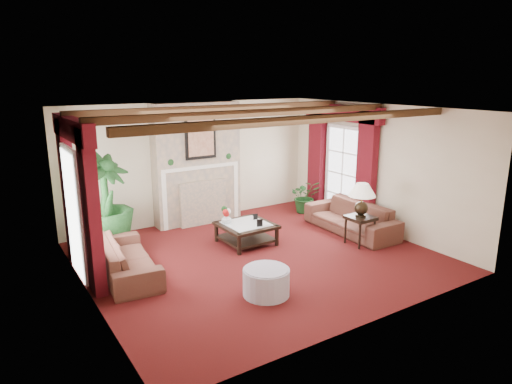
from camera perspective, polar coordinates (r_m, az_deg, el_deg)
floor at (r=8.52m, az=0.37°, el=-8.12°), size 6.00×6.00×0.00m
ceiling at (r=7.90m, az=0.40°, el=10.29°), size 6.00×6.00×0.00m
back_wall at (r=10.47m, az=-7.86°, el=3.71°), size 6.00×0.02×2.70m
left_wall at (r=7.00m, az=-20.72°, el=-2.44°), size 0.02×5.50×2.70m
right_wall at (r=10.02m, az=14.94°, el=2.88°), size 0.02×5.50×2.70m
ceiling_beams at (r=7.90m, az=0.40°, el=9.86°), size 6.00×3.00×0.12m
fireplace at (r=10.13m, az=-7.63°, el=11.07°), size 2.00×0.52×2.70m
french_door_left at (r=7.80m, az=-22.60°, el=4.93°), size 0.10×1.10×2.16m
french_door_right at (r=10.58m, az=11.10°, el=7.96°), size 0.10×1.10×2.16m
curtains_left at (r=7.77m, az=-22.09°, el=8.08°), size 0.20×2.40×2.55m
curtains_right at (r=10.46m, az=10.77°, el=10.22°), size 0.20×2.40×2.55m
sofa_left at (r=7.98m, az=-15.86°, el=-7.26°), size 2.13×1.02×0.78m
sofa_right at (r=9.92m, az=11.82°, el=-2.55°), size 2.20×0.73×0.85m
potted_palm at (r=9.20m, az=-18.25°, el=-3.64°), size 2.90×2.93×1.06m
small_plant at (r=11.20m, az=6.16°, el=-0.96°), size 1.37×1.39×0.63m
coffee_table at (r=9.12m, az=-1.23°, el=-5.22°), size 1.02×1.02×0.41m
side_table at (r=9.28m, az=12.85°, el=-4.68°), size 0.49×0.49×0.58m
ottoman at (r=7.07m, az=1.29°, el=-11.19°), size 0.72×0.72×0.42m
table_lamp at (r=9.10m, az=13.06°, el=-0.92°), size 0.54×0.54×0.68m
flower_vase at (r=9.06m, az=-3.71°, el=-3.35°), size 0.30×0.31×0.20m
book at (r=8.93m, az=0.43°, el=-3.33°), size 0.20×0.03×0.28m
photo_frame_a at (r=8.85m, az=0.47°, el=-3.91°), size 0.12×0.05×0.15m
photo_frame_b at (r=9.28m, az=-0.07°, el=-3.12°), size 0.10×0.03×0.13m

